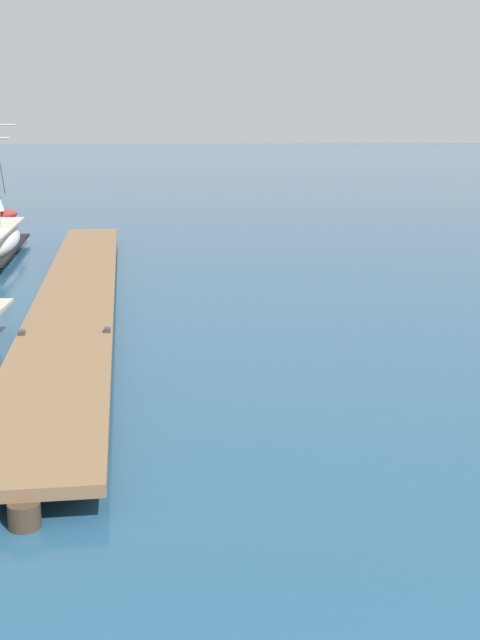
% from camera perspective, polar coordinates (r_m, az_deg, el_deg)
% --- Properties ---
extents(floating_dock, '(2.89, 24.06, 0.53)m').
position_cam_1_polar(floating_dock, '(21.01, -10.95, 1.98)').
color(floating_dock, brown).
rests_on(floating_dock, ground).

